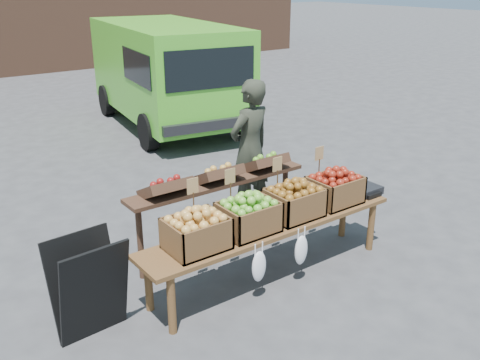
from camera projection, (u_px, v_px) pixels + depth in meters
ground at (241, 309)px, 4.70m from camera, size 80.00×80.00×0.00m
delivery_van at (167, 76)px, 10.07m from camera, size 2.58×4.52×1.91m
vendor at (250, 149)px, 6.28m from camera, size 0.66×0.49×1.65m
chalkboard_sign at (89, 288)px, 4.23m from camera, size 0.59×0.35×0.86m
back_table at (219, 206)px, 5.50m from camera, size 2.10×0.44×1.04m
display_bench at (271, 250)px, 5.10m from camera, size 2.70×0.56×0.57m
crate_golden_apples at (196, 234)px, 4.49m from camera, size 0.50×0.40×0.28m
crate_russet_pears at (248, 217)px, 4.80m from camera, size 0.50×0.40×0.28m
crate_red_apples at (294, 203)px, 5.10m from camera, size 0.50×0.40×0.28m
crate_green_apples at (335, 190)px, 5.40m from camera, size 0.50×0.40×0.28m
weighing_scale at (362, 190)px, 5.68m from camera, size 0.34×0.30×0.08m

